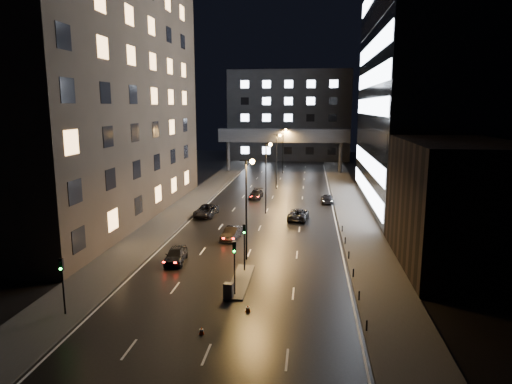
{
  "coord_description": "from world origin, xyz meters",
  "views": [
    {
      "loc": [
        6.12,
        -35.37,
        15.17
      ],
      "look_at": [
        -0.86,
        23.32,
        4.0
      ],
      "focal_mm": 32.0,
      "sensor_mm": 36.0,
      "label": 1
    }
  ],
  "objects_px": {
    "car_away_a": "(176,255)",
    "car_away_d": "(256,194)",
    "car_away_c": "(206,211)",
    "car_toward_a": "(298,214)",
    "car_away_b": "(232,233)",
    "utility_cabinet": "(228,290)",
    "car_toward_b": "(327,199)"
  },
  "relations": [
    {
      "from": "car_away_b",
      "to": "utility_cabinet",
      "type": "relative_size",
      "value": 3.65
    },
    {
      "from": "car_toward_b",
      "to": "utility_cabinet",
      "type": "relative_size",
      "value": 3.88
    },
    {
      "from": "car_toward_a",
      "to": "car_toward_b",
      "type": "relative_size",
      "value": 1.17
    },
    {
      "from": "car_toward_a",
      "to": "utility_cabinet",
      "type": "xyz_separation_m",
      "value": [
        -4.84,
        -26.82,
        -0.0
      ]
    },
    {
      "from": "car_away_d",
      "to": "car_toward_a",
      "type": "height_order",
      "value": "car_toward_a"
    },
    {
      "from": "car_toward_a",
      "to": "car_away_c",
      "type": "bearing_deg",
      "value": 4.49
    },
    {
      "from": "car_away_d",
      "to": "car_toward_b",
      "type": "xyz_separation_m",
      "value": [
        11.65,
        -2.02,
        -0.04
      ]
    },
    {
      "from": "car_away_a",
      "to": "car_toward_b",
      "type": "xyz_separation_m",
      "value": [
        15.78,
        30.2,
        -0.11
      ]
    },
    {
      "from": "car_away_b",
      "to": "car_away_d",
      "type": "relative_size",
      "value": 0.89
    },
    {
      "from": "car_toward_b",
      "to": "utility_cabinet",
      "type": "bearing_deg",
      "value": 76.65
    },
    {
      "from": "car_away_b",
      "to": "car_toward_b",
      "type": "bearing_deg",
      "value": 69.37
    },
    {
      "from": "utility_cabinet",
      "to": "car_away_c",
      "type": "bearing_deg",
      "value": 114.36
    },
    {
      "from": "car_away_d",
      "to": "car_away_c",
      "type": "bearing_deg",
      "value": -110.28
    },
    {
      "from": "car_away_b",
      "to": "car_away_c",
      "type": "bearing_deg",
      "value": 124.65
    },
    {
      "from": "car_away_b",
      "to": "car_away_c",
      "type": "xyz_separation_m",
      "value": [
        -5.47,
        10.71,
        0.07
      ]
    },
    {
      "from": "car_away_b",
      "to": "utility_cabinet",
      "type": "bearing_deg",
      "value": -73.47
    },
    {
      "from": "car_away_a",
      "to": "car_toward_a",
      "type": "height_order",
      "value": "car_away_a"
    },
    {
      "from": "car_away_c",
      "to": "car_away_d",
      "type": "height_order",
      "value": "car_away_c"
    },
    {
      "from": "car_toward_a",
      "to": "utility_cabinet",
      "type": "bearing_deg",
      "value": 85.65
    },
    {
      "from": "car_toward_a",
      "to": "car_away_a",
      "type": "bearing_deg",
      "value": 64.41
    },
    {
      "from": "car_toward_b",
      "to": "car_away_a",
      "type": "bearing_deg",
      "value": 62.46
    },
    {
      "from": "car_away_c",
      "to": "car_toward_a",
      "type": "distance_m",
      "value": 12.9
    },
    {
      "from": "car_away_a",
      "to": "car_away_d",
      "type": "distance_m",
      "value": 32.48
    },
    {
      "from": "car_away_a",
      "to": "car_toward_a",
      "type": "relative_size",
      "value": 0.85
    },
    {
      "from": "car_away_b",
      "to": "car_toward_a",
      "type": "distance_m",
      "value": 12.77
    },
    {
      "from": "utility_cabinet",
      "to": "car_away_b",
      "type": "bearing_deg",
      "value": 106.77
    },
    {
      "from": "utility_cabinet",
      "to": "car_toward_a",
      "type": "bearing_deg",
      "value": 87.59
    },
    {
      "from": "car_away_a",
      "to": "car_away_b",
      "type": "height_order",
      "value": "car_away_a"
    },
    {
      "from": "car_away_a",
      "to": "car_away_c",
      "type": "relative_size",
      "value": 0.8
    },
    {
      "from": "car_away_c",
      "to": "car_toward_a",
      "type": "height_order",
      "value": "car_away_c"
    },
    {
      "from": "car_away_d",
      "to": "car_away_b",
      "type": "bearing_deg",
      "value": -87.54
    },
    {
      "from": "car_away_b",
      "to": "car_toward_b",
      "type": "height_order",
      "value": "car_away_b"
    }
  ]
}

